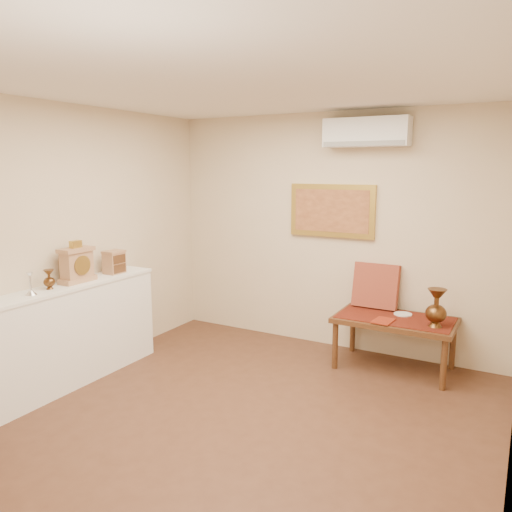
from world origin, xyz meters
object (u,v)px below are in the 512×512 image
Objects in this scene: low_table at (395,324)px; wooden_chest at (114,262)px; display_ledge at (69,334)px; brass_urn_tall at (436,304)px; mantel_clock at (77,265)px.

wooden_chest is at bearing -154.86° from low_table.
low_table is (2.67, 1.88, -0.01)m from display_ledge.
wooden_chest reaches higher than display_ledge.
brass_urn_tall is 0.23× the size of display_ledge.
display_ledge is at bearing -144.90° from low_table.
brass_urn_tall is 0.53m from low_table.
low_table is (2.68, 1.73, -0.67)m from mantel_clock.
wooden_chest is (-3.08, -1.13, 0.32)m from brass_urn_tall.
brass_urn_tall is at bearing 20.22° from wooden_chest.
wooden_chest is 0.20× the size of low_table.
low_table is (2.67, 1.25, -0.62)m from wooden_chest.
brass_urn_tall is at bearing 27.57° from mantel_clock.
display_ledge is 8.28× the size of wooden_chest.
brass_urn_tall reaches higher than display_ledge.
mantel_clock is 0.48m from wooden_chest.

